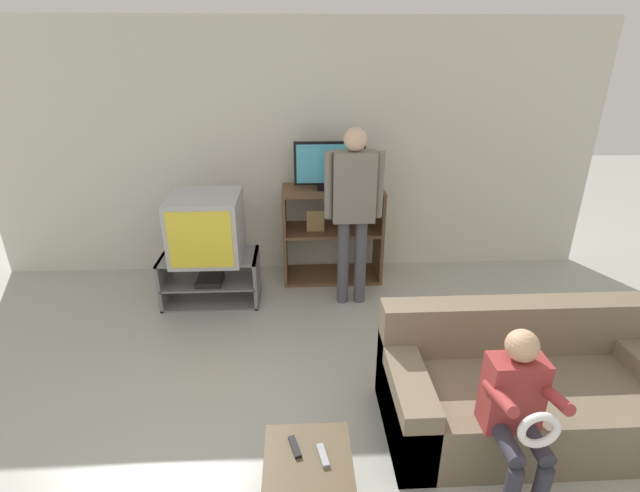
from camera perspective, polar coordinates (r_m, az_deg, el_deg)
wall_back at (r=4.94m, az=-3.07°, el=11.43°), size 6.40×0.06×2.60m
tv_stand at (r=4.64m, az=-13.25°, el=-3.92°), size 0.92×0.47×0.48m
television_main at (r=4.42m, az=-13.77°, el=2.31°), size 0.63×0.66×0.60m
media_shelf at (r=4.88m, az=1.49°, el=1.60°), size 1.03×0.49×0.99m
television_flat at (r=4.67m, az=1.17°, el=9.75°), size 0.71×0.20×0.47m
snack_table at (r=2.67m, az=-1.49°, el=-25.05°), size 0.46×0.46×0.36m
remote_control_black at (r=2.67m, az=-3.12°, el=-23.45°), size 0.07×0.15×0.02m
remote_control_white at (r=2.63m, az=0.36°, el=-24.37°), size 0.06×0.15×0.02m
couch at (r=3.40m, az=23.70°, el=-16.01°), size 1.78×0.84×0.77m
person_standing_adult at (r=4.21m, az=4.15°, el=5.50°), size 0.53×0.20×1.69m
person_seated_child at (r=2.75m, az=23.16°, el=-17.80°), size 0.33×0.43×1.00m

